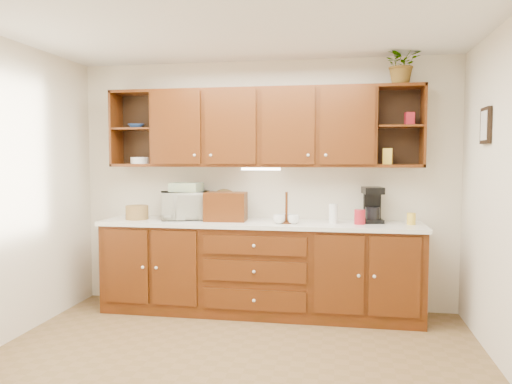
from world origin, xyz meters
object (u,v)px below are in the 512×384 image
at_px(bread_box, 226,207).
at_px(potted_plant, 402,64).
at_px(microwave, 186,205).
at_px(coffee_maker, 372,205).

distance_m(bread_box, potted_plant, 2.22).
distance_m(microwave, bread_box, 0.45).
xyz_separation_m(microwave, potted_plant, (2.16, 0.01, 1.40)).
xyz_separation_m(coffee_maker, potted_plant, (0.25, -0.06, 1.37)).
xyz_separation_m(bread_box, potted_plant, (1.72, 0.09, 1.40)).
bearing_deg(potted_plant, bread_box, -177.13).
xyz_separation_m(microwave, bread_box, (0.44, -0.08, 0.00)).
bearing_deg(bread_box, coffee_maker, 2.74).
height_order(bread_box, potted_plant, potted_plant).
height_order(coffee_maker, potted_plant, potted_plant).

